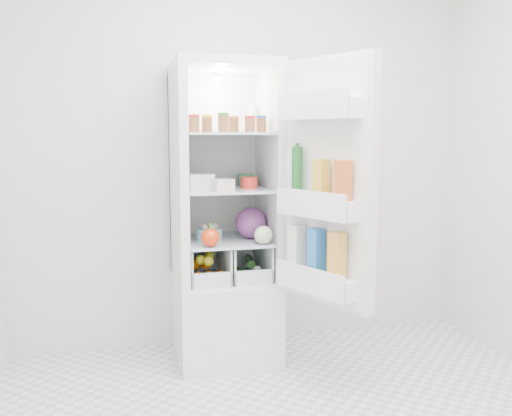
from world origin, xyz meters
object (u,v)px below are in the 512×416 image
object	(u,v)px
refrigerator	(224,250)
red_cabbage	(251,223)
mushroom_bowl	(209,235)
fridge_door	(325,189)

from	to	relation	value
refrigerator	red_cabbage	distance (m)	0.25
red_cabbage	mushroom_bowl	distance (m)	0.26
refrigerator	red_cabbage	bearing A→B (deg)	-26.82
mushroom_bowl	fridge_door	xyz separation A→B (m)	(0.53, -0.53, 0.31)
mushroom_bowl	fridge_door	distance (m)	0.81
red_cabbage	fridge_door	xyz separation A→B (m)	(0.27, -0.53, 0.25)
red_cabbage	mushroom_bowl	xyz separation A→B (m)	(-0.26, -0.01, -0.06)
red_cabbage	mushroom_bowl	size ratio (longest dim) A/B	1.24
red_cabbage	mushroom_bowl	world-z (taller)	red_cabbage
mushroom_bowl	red_cabbage	bearing A→B (deg)	1.44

